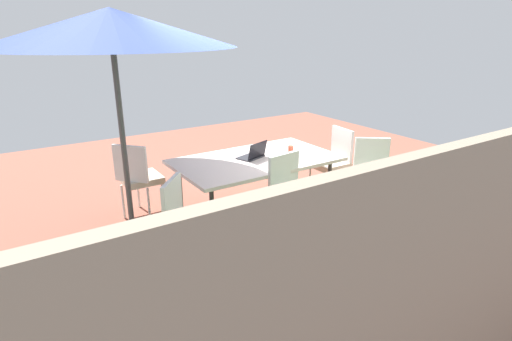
{
  "coord_description": "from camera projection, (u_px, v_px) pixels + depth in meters",
  "views": [
    {
      "loc": [
        2.64,
        4.04,
        2.3
      ],
      "look_at": [
        0.0,
        0.0,
        0.62
      ],
      "focal_mm": 28.92,
      "sensor_mm": 36.0,
      "label": 1
    }
  ],
  "objects": [
    {
      "name": "chair_northeast",
      "position": [
        189.0,
        223.0,
        3.89
      ],
      "size": [
        0.59,
        0.59,
        0.98
      ],
      "rotation": [
        0.0,
        0.0,
        3.97
      ],
      "color": "beige",
      "rests_on": "ground_plane"
    },
    {
      "name": "chair_southeast",
      "position": [
        138.0,
        176.0,
        5.13
      ],
      "size": [
        0.59,
        0.59,
        0.98
      ],
      "rotation": [
        0.0,
        0.0,
        5.44
      ],
      "color": "beige",
      "rests_on": "ground_plane"
    },
    {
      "name": "laptop",
      "position": [
        253.0,
        155.0,
        5.05
      ],
      "size": [
        0.38,
        0.34,
        0.21
      ],
      "rotation": [
        0.0,
        0.0,
        0.33
      ],
      "color": "#2D2D33",
      "rests_on": "dining_table"
    },
    {
      "name": "ground_plane",
      "position": [
        256.0,
        217.0,
        5.31
      ],
      "size": [
        10.0,
        10.0,
        0.02
      ],
      "primitive_type": "cube",
      "color": "#935442"
    },
    {
      "name": "chair_northwest",
      "position": [
        372.0,
        174.0,
        5.19
      ],
      "size": [
        0.58,
        0.58,
        0.98
      ],
      "rotation": [
        0.0,
        0.0,
        2.49
      ],
      "color": "beige",
      "rests_on": "ground_plane"
    },
    {
      "name": "patio_umbrella",
      "position": [
        111.0,
        29.0,
        3.99
      ],
      "size": [
        2.46,
        2.46,
        2.48
      ],
      "color": "#4C4C4C",
      "rests_on": "ground_plane"
    },
    {
      "name": "cup",
      "position": [
        291.0,
        150.0,
        5.2
      ],
      "size": [
        0.07,
        0.07,
        0.11
      ],
      "primitive_type": "cylinder",
      "color": "#CC4C33",
      "rests_on": "dining_table"
    },
    {
      "name": "dining_table",
      "position": [
        256.0,
        162.0,
        5.07
      ],
      "size": [
        1.98,
        1.15,
        0.77
      ],
      "color": "silver",
      "rests_on": "ground_plane"
    },
    {
      "name": "hedge_row",
      "position": [
        418.0,
        268.0,
        3.28
      ],
      "size": [
        6.3,
        0.79,
        0.96
      ],
      "primitive_type": "cube",
      "color": "#2D6633",
      "rests_on": "ground_plane"
    },
    {
      "name": "chair_west",
      "position": [
        332.0,
        159.0,
        5.76
      ],
      "size": [
        0.48,
        0.47,
        0.98
      ],
      "rotation": [
        0.0,
        0.0,
        1.46
      ],
      "color": "beige",
      "rests_on": "ground_plane"
    },
    {
      "name": "chair_north",
      "position": [
        293.0,
        193.0,
        4.57
      ],
      "size": [
        0.48,
        0.49,
        0.98
      ],
      "rotation": [
        0.0,
        0.0,
        3.27
      ],
      "color": "beige",
      "rests_on": "ground_plane"
    }
  ]
}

